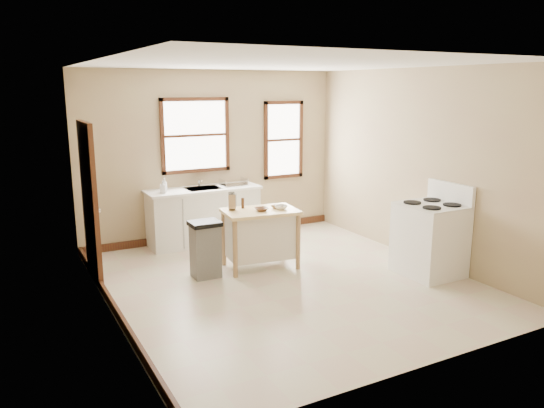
# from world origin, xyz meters

# --- Properties ---
(floor) EXTENTS (5.00, 5.00, 0.00)m
(floor) POSITION_xyz_m (0.00, 0.00, 0.00)
(floor) COLOR beige
(floor) RESTS_ON ground
(ceiling) EXTENTS (5.00, 5.00, 0.00)m
(ceiling) POSITION_xyz_m (0.00, 0.00, 2.80)
(ceiling) COLOR white
(ceiling) RESTS_ON ground
(wall_back) EXTENTS (4.50, 0.04, 2.80)m
(wall_back) POSITION_xyz_m (0.00, 2.50, 1.40)
(wall_back) COLOR tan
(wall_back) RESTS_ON ground
(wall_left) EXTENTS (0.04, 5.00, 2.80)m
(wall_left) POSITION_xyz_m (-2.25, 0.00, 1.40)
(wall_left) COLOR tan
(wall_left) RESTS_ON ground
(wall_right) EXTENTS (0.04, 5.00, 2.80)m
(wall_right) POSITION_xyz_m (2.25, 0.00, 1.40)
(wall_right) COLOR tan
(wall_right) RESTS_ON ground
(window_main) EXTENTS (1.17, 0.06, 1.22)m
(window_main) POSITION_xyz_m (-0.30, 2.48, 1.75)
(window_main) COLOR #401911
(window_main) RESTS_ON wall_back
(window_side) EXTENTS (0.77, 0.06, 1.37)m
(window_side) POSITION_xyz_m (1.35, 2.48, 1.60)
(window_side) COLOR #401911
(window_side) RESTS_ON wall_back
(door_left) EXTENTS (0.06, 0.90, 2.10)m
(door_left) POSITION_xyz_m (-2.21, 1.30, 1.05)
(door_left) COLOR #401911
(door_left) RESTS_ON ground
(baseboard_back) EXTENTS (4.50, 0.04, 0.12)m
(baseboard_back) POSITION_xyz_m (0.00, 2.47, 0.06)
(baseboard_back) COLOR #401911
(baseboard_back) RESTS_ON ground
(baseboard_left) EXTENTS (0.04, 5.00, 0.12)m
(baseboard_left) POSITION_xyz_m (-2.22, 0.00, 0.06)
(baseboard_left) COLOR #401911
(baseboard_left) RESTS_ON ground
(sink_counter) EXTENTS (1.86, 0.62, 0.92)m
(sink_counter) POSITION_xyz_m (-0.30, 2.20, 0.46)
(sink_counter) COLOR silver
(sink_counter) RESTS_ON ground
(faucet) EXTENTS (0.03, 0.03, 0.22)m
(faucet) POSITION_xyz_m (-0.30, 2.38, 1.03)
(faucet) COLOR silver
(faucet) RESTS_ON sink_counter
(soap_bottle_a) EXTENTS (0.10, 0.10, 0.22)m
(soap_bottle_a) POSITION_xyz_m (-0.95, 2.17, 1.03)
(soap_bottle_a) COLOR #B2B2B2
(soap_bottle_a) RESTS_ON sink_counter
(soap_bottle_b) EXTENTS (0.11, 0.12, 0.19)m
(soap_bottle_b) POSITION_xyz_m (-0.99, 2.11, 1.02)
(soap_bottle_b) COLOR #B2B2B2
(soap_bottle_b) RESTS_ON sink_counter
(dish_rack) EXTENTS (0.44, 0.34, 0.10)m
(dish_rack) POSITION_xyz_m (0.23, 2.17, 0.97)
(dish_rack) COLOR silver
(dish_rack) RESTS_ON sink_counter
(kitchen_island) EXTENTS (1.10, 0.77, 0.84)m
(kitchen_island) POSITION_xyz_m (-0.03, 0.69, 0.42)
(kitchen_island) COLOR #EBC68A
(kitchen_island) RESTS_ON ground
(knife_block) EXTENTS (0.13, 0.13, 0.20)m
(knife_block) POSITION_xyz_m (-0.37, 0.88, 0.94)
(knife_block) COLOR tan
(knife_block) RESTS_ON kitchen_island
(pepper_grinder) EXTENTS (0.05, 0.05, 0.15)m
(pepper_grinder) POSITION_xyz_m (-0.20, 0.90, 0.91)
(pepper_grinder) COLOR #3E2310
(pepper_grinder) RESTS_ON kitchen_island
(bowl_a) EXTENTS (0.19, 0.19, 0.05)m
(bowl_a) POSITION_xyz_m (-0.04, 0.63, 0.86)
(bowl_a) COLOR brown
(bowl_a) RESTS_ON kitchen_island
(bowl_b) EXTENTS (0.21, 0.21, 0.04)m
(bowl_b) POSITION_xyz_m (0.23, 0.68, 0.86)
(bowl_b) COLOR brown
(bowl_b) RESTS_ON kitchen_island
(bowl_c) EXTENTS (0.19, 0.19, 0.06)m
(bowl_c) POSITION_xyz_m (0.25, 0.59, 0.87)
(bowl_c) COLOR white
(bowl_c) RESTS_ON kitchen_island
(trash_bin) EXTENTS (0.40, 0.34, 0.78)m
(trash_bin) POSITION_xyz_m (-0.86, 0.68, 0.39)
(trash_bin) COLOR slate
(trash_bin) RESTS_ON ground
(gas_stove) EXTENTS (0.79, 0.80, 1.25)m
(gas_stove) POSITION_xyz_m (1.88, -0.66, 0.63)
(gas_stove) COLOR white
(gas_stove) RESTS_ON ground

